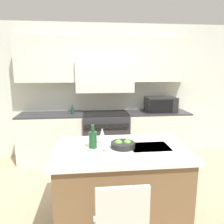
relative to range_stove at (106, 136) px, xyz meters
The scene contains 11 objects.
ground_plane 1.79m from the range_stove, 90.00° to the right, with size 10.00×10.00×0.00m, color tan.
back_cabinetry 1.15m from the range_stove, 90.00° to the left, with size 10.00×0.46×2.70m.
back_counter 0.02m from the range_stove, 90.00° to the left, with size 3.36×0.62×0.95m.
range_stove is the anchor object (origin of this frame).
microwave 1.29m from the range_stove, ahead, with size 0.59×0.41×0.30m.
kitchen_island 1.90m from the range_stove, 89.23° to the right, with size 1.50×0.95×0.94m.
wine_bottle 1.97m from the range_stove, 98.73° to the right, with size 0.09×0.09×0.27m.
wine_glass_near 2.11m from the range_stove, 93.83° to the right, with size 0.07×0.07×0.19m.
wine_glass_far 1.85m from the range_stove, 95.71° to the right, with size 0.07×0.07×0.19m.
fruit_bowl 1.96m from the range_stove, 88.54° to the right, with size 0.28×0.28×0.10m.
oil_bottle_on_counter 0.84m from the range_stove, behind, with size 0.06×0.06×0.18m.
Camera 1 is at (-0.32, -2.48, 1.83)m, focal length 35.00 mm.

